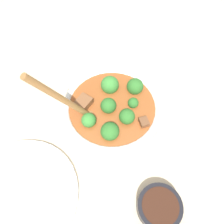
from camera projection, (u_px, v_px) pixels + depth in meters
name	position (u px, v px, depth m)	size (l,w,h in m)	color
ground_plane	(112.00, 123.00, 0.56)	(4.00, 4.00, 0.00)	#C6B293
stew_bowl	(112.00, 113.00, 0.51)	(0.25, 0.22, 0.25)	white
condiment_bowl	(159.00, 207.00, 0.44)	(0.09, 0.09, 0.03)	black
empty_plate	(18.00, 196.00, 0.46)	(0.25, 0.25, 0.02)	white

